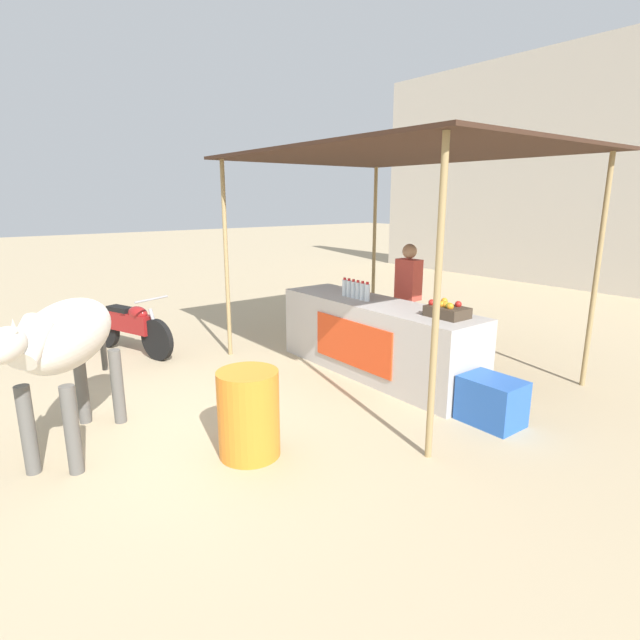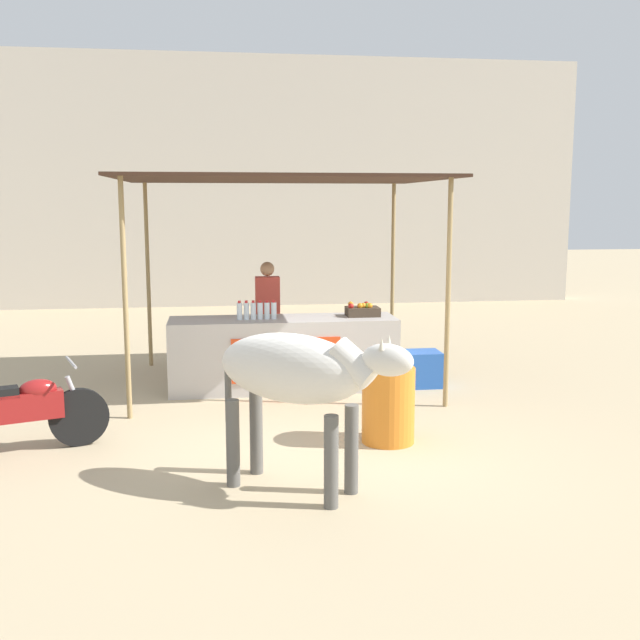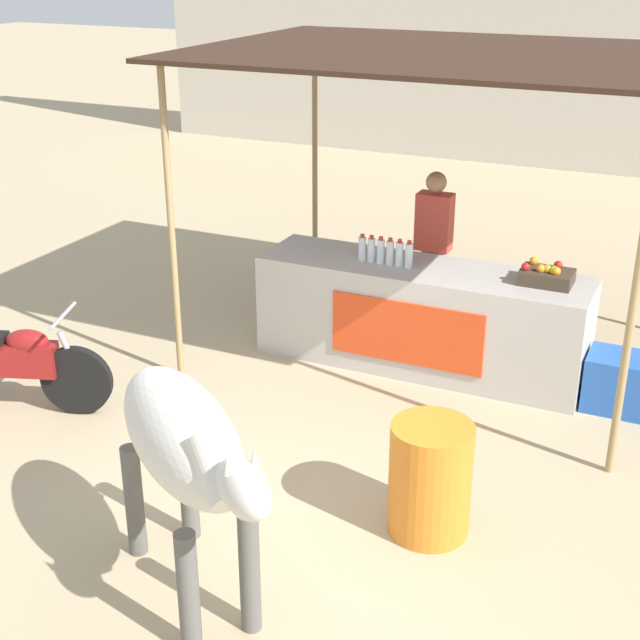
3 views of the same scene
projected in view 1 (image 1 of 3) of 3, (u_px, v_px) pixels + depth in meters
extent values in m
plane|color=tan|center=(225.00, 416.00, 5.32)|extent=(60.00, 60.00, 0.00)
cube|color=#B2ADA8|center=(376.00, 338.00, 6.50)|extent=(3.00, 0.80, 0.96)
cube|color=red|center=(352.00, 344.00, 6.26)|extent=(1.40, 0.02, 0.58)
cube|color=#382319|center=(398.00, 154.00, 6.13)|extent=(4.20, 3.20, 0.04)
cylinder|color=#997F51|center=(226.00, 261.00, 7.06)|extent=(0.06, 0.06, 2.79)
cylinder|color=#997F51|center=(437.00, 305.00, 4.15)|extent=(0.06, 0.06, 2.79)
cylinder|color=#997F51|center=(374.00, 248.00, 8.77)|extent=(0.06, 0.06, 2.79)
cylinder|color=#997F51|center=(597.00, 274.00, 5.86)|extent=(0.06, 0.06, 2.79)
cylinder|color=silver|center=(345.00, 288.00, 6.77)|extent=(0.07, 0.07, 0.22)
cylinder|color=red|center=(345.00, 279.00, 6.74)|extent=(0.04, 0.04, 0.03)
cylinder|color=silver|center=(349.00, 289.00, 6.70)|extent=(0.07, 0.07, 0.22)
cylinder|color=red|center=(349.00, 280.00, 6.67)|extent=(0.04, 0.04, 0.03)
cylinder|color=silver|center=(353.00, 290.00, 6.64)|extent=(0.07, 0.07, 0.22)
cylinder|color=red|center=(354.00, 280.00, 6.61)|extent=(0.04, 0.04, 0.03)
cylinder|color=silver|center=(358.00, 291.00, 6.57)|extent=(0.07, 0.07, 0.22)
cylinder|color=red|center=(358.00, 281.00, 6.54)|extent=(0.04, 0.04, 0.03)
cylinder|color=silver|center=(362.00, 292.00, 6.50)|extent=(0.07, 0.07, 0.22)
cylinder|color=red|center=(363.00, 282.00, 6.47)|extent=(0.04, 0.04, 0.03)
cylinder|color=silver|center=(367.00, 293.00, 6.43)|extent=(0.07, 0.07, 0.22)
cylinder|color=red|center=(367.00, 283.00, 6.40)|extent=(0.04, 0.04, 0.03)
cube|color=#3F3326|center=(447.00, 312.00, 5.57)|extent=(0.44, 0.32, 0.12)
sphere|color=#8CB22D|center=(449.00, 306.00, 5.47)|extent=(0.08, 0.08, 0.08)
sphere|color=orange|center=(446.00, 305.00, 5.53)|extent=(0.08, 0.08, 0.08)
sphere|color=orange|center=(450.00, 306.00, 5.45)|extent=(0.08, 0.08, 0.08)
sphere|color=#B21E19|center=(458.00, 304.00, 5.55)|extent=(0.08, 0.08, 0.08)
sphere|color=#B21E19|center=(432.00, 303.00, 5.64)|extent=(0.08, 0.08, 0.08)
sphere|color=orange|center=(444.00, 301.00, 5.73)|extent=(0.08, 0.08, 0.08)
sphere|color=orange|center=(442.00, 304.00, 5.55)|extent=(0.08, 0.08, 0.08)
cylinder|color=#383842|center=(406.00, 330.00, 7.07)|extent=(0.22, 0.22, 0.88)
cube|color=#BF3F33|center=(408.00, 279.00, 6.90)|extent=(0.34, 0.20, 0.56)
sphere|color=#A87A56|center=(410.00, 251.00, 6.81)|extent=(0.20, 0.20, 0.20)
cube|color=blue|center=(492.00, 401.00, 5.10)|extent=(0.60, 0.44, 0.48)
cylinder|color=orange|center=(249.00, 414.00, 4.43)|extent=(0.55, 0.55, 0.79)
ellipsoid|color=silver|center=(68.00, 334.00, 4.44)|extent=(1.43, 1.26, 0.60)
cylinder|color=#575551|center=(72.00, 430.00, 4.13)|extent=(0.12, 0.12, 0.78)
cylinder|color=#575551|center=(28.00, 430.00, 4.13)|extent=(0.12, 0.12, 0.78)
cylinder|color=#575551|center=(118.00, 386.00, 5.08)|extent=(0.12, 0.12, 0.78)
cylinder|color=#575551|center=(82.00, 387.00, 5.08)|extent=(0.12, 0.12, 0.78)
cylinder|color=silver|center=(29.00, 342.00, 3.84)|extent=(0.50, 0.46, 0.41)
ellipsoid|color=silver|center=(5.00, 345.00, 3.53)|extent=(0.48, 0.44, 0.26)
cone|color=beige|center=(13.00, 325.00, 3.52)|extent=(0.05, 0.05, 0.10)
cylinder|color=#575551|center=(103.00, 342.00, 5.15)|extent=(0.06, 0.06, 0.60)
cylinder|color=black|center=(157.00, 340.00, 7.07)|extent=(0.59, 0.28, 0.60)
cylinder|color=black|center=(106.00, 328.00, 7.71)|extent=(0.59, 0.28, 0.60)
cube|color=maroon|center=(129.00, 322.00, 7.35)|extent=(0.91, 0.47, 0.28)
ellipsoid|color=maroon|center=(138.00, 313.00, 7.19)|extent=(0.41, 0.31, 0.20)
cube|color=black|center=(120.00, 310.00, 7.41)|extent=(0.47, 0.32, 0.10)
cylinder|color=#99999E|center=(151.00, 299.00, 6.96)|extent=(0.21, 0.53, 0.03)
cylinder|color=#99999E|center=(155.00, 326.00, 7.04)|extent=(0.21, 0.11, 0.49)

